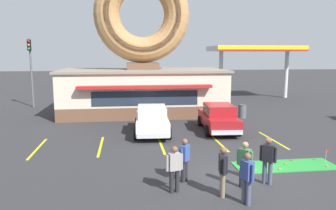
{
  "coord_description": "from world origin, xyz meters",
  "views": [
    {
      "loc": [
        -4.09,
        -11.01,
        4.53
      ],
      "look_at": [
        -1.98,
        5.0,
        2.0
      ],
      "focal_mm": 35.0,
      "sensor_mm": 36.0,
      "label": 1
    }
  ],
  "objects_px": {
    "pedestrian_beanie_man": "(223,169)",
    "traffic_light_pole": "(31,64)",
    "pedestrian_leather_jacket_man": "(268,159)",
    "golf_ball": "(273,166)",
    "pedestrian_crossing_woman": "(185,158)",
    "trash_bin": "(242,111)",
    "car_red": "(219,116)",
    "car_white": "(152,119)",
    "pedestrian_blue_sweater_man": "(247,176)",
    "putting_flag_pin": "(327,153)",
    "pedestrian_clipboard_woman": "(174,167)",
    "pedestrian_hooded_kid": "(245,163)"
  },
  "relations": [
    {
      "from": "pedestrian_beanie_man",
      "to": "traffic_light_pole",
      "type": "xyz_separation_m",
      "value": [
        -10.87,
        19.36,
        2.81
      ]
    },
    {
      "from": "pedestrian_leather_jacket_man",
      "to": "golf_ball",
      "type": "bearing_deg",
      "value": 58.9
    },
    {
      "from": "pedestrian_crossing_woman",
      "to": "trash_bin",
      "type": "xyz_separation_m",
      "value": [
        6.2,
        11.03,
        -0.36
      ]
    },
    {
      "from": "pedestrian_leather_jacket_man",
      "to": "traffic_light_pole",
      "type": "xyz_separation_m",
      "value": [
        -12.72,
        18.61,
        2.78
      ]
    },
    {
      "from": "pedestrian_beanie_man",
      "to": "traffic_light_pole",
      "type": "bearing_deg",
      "value": 119.31
    },
    {
      "from": "car_red",
      "to": "trash_bin",
      "type": "bearing_deg",
      "value": 52.36
    },
    {
      "from": "car_white",
      "to": "pedestrian_leather_jacket_man",
      "type": "bearing_deg",
      "value": -66.61
    },
    {
      "from": "pedestrian_blue_sweater_man",
      "to": "traffic_light_pole",
      "type": "bearing_deg",
      "value": 119.73
    },
    {
      "from": "traffic_light_pole",
      "to": "pedestrian_leather_jacket_man",
      "type": "bearing_deg",
      "value": -55.65
    },
    {
      "from": "car_red",
      "to": "pedestrian_beanie_man",
      "type": "distance_m",
      "value": 9.12
    },
    {
      "from": "putting_flag_pin",
      "to": "pedestrian_leather_jacket_man",
      "type": "height_order",
      "value": "pedestrian_leather_jacket_man"
    },
    {
      "from": "pedestrian_leather_jacket_man",
      "to": "pedestrian_clipboard_woman",
      "type": "relative_size",
      "value": 1.07
    },
    {
      "from": "golf_ball",
      "to": "pedestrian_leather_jacket_man",
      "type": "height_order",
      "value": "pedestrian_leather_jacket_man"
    },
    {
      "from": "pedestrian_clipboard_woman",
      "to": "pedestrian_crossing_woman",
      "type": "relative_size",
      "value": 1.0
    },
    {
      "from": "car_red",
      "to": "pedestrian_hooded_kid",
      "type": "distance_m",
      "value": 8.4
    },
    {
      "from": "car_red",
      "to": "pedestrian_leather_jacket_man",
      "type": "relative_size",
      "value": 2.79
    },
    {
      "from": "pedestrian_blue_sweater_man",
      "to": "pedestrian_hooded_kid",
      "type": "relative_size",
      "value": 1.0
    },
    {
      "from": "pedestrian_blue_sweater_man",
      "to": "pedestrian_hooded_kid",
      "type": "distance_m",
      "value": 1.23
    },
    {
      "from": "car_white",
      "to": "trash_bin",
      "type": "xyz_separation_m",
      "value": [
        6.77,
        3.82,
        -0.37
      ]
    },
    {
      "from": "golf_ball",
      "to": "putting_flag_pin",
      "type": "relative_size",
      "value": 0.08
    },
    {
      "from": "pedestrian_hooded_kid",
      "to": "pedestrian_clipboard_woman",
      "type": "xyz_separation_m",
      "value": [
        -2.4,
        -0.04,
        -0.03
      ]
    },
    {
      "from": "putting_flag_pin",
      "to": "traffic_light_pole",
      "type": "distance_m",
      "value": 23.55
    },
    {
      "from": "pedestrian_beanie_man",
      "to": "traffic_light_pole",
      "type": "distance_m",
      "value": 22.38
    },
    {
      "from": "pedestrian_blue_sweater_man",
      "to": "pedestrian_crossing_woman",
      "type": "bearing_deg",
      "value": 126.99
    },
    {
      "from": "golf_ball",
      "to": "trash_bin",
      "type": "bearing_deg",
      "value": 76.66
    },
    {
      "from": "pedestrian_hooded_kid",
      "to": "pedestrian_leather_jacket_man",
      "type": "height_order",
      "value": "pedestrian_leather_jacket_man"
    },
    {
      "from": "car_red",
      "to": "pedestrian_blue_sweater_man",
      "type": "height_order",
      "value": "pedestrian_blue_sweater_man"
    },
    {
      "from": "golf_ball",
      "to": "pedestrian_crossing_woman",
      "type": "xyz_separation_m",
      "value": [
        -3.83,
        -1.02,
        0.81
      ]
    },
    {
      "from": "pedestrian_hooded_kid",
      "to": "pedestrian_beanie_man",
      "type": "relative_size",
      "value": 1.0
    },
    {
      "from": "car_red",
      "to": "car_white",
      "type": "bearing_deg",
      "value": -177.26
    },
    {
      "from": "pedestrian_clipboard_woman",
      "to": "traffic_light_pole",
      "type": "distance_m",
      "value": 21.27
    },
    {
      "from": "putting_flag_pin",
      "to": "pedestrian_beanie_man",
      "type": "distance_m",
      "value": 5.83
    },
    {
      "from": "golf_ball",
      "to": "trash_bin",
      "type": "height_order",
      "value": "trash_bin"
    },
    {
      "from": "car_white",
      "to": "traffic_light_pole",
      "type": "height_order",
      "value": "traffic_light_pole"
    },
    {
      "from": "putting_flag_pin",
      "to": "car_red",
      "type": "xyz_separation_m",
      "value": [
        -2.82,
        6.28,
        0.43
      ]
    },
    {
      "from": "pedestrian_hooded_kid",
      "to": "pedestrian_beanie_man",
      "type": "bearing_deg",
      "value": -150.0
    },
    {
      "from": "putting_flag_pin",
      "to": "pedestrian_hooded_kid",
      "type": "bearing_deg",
      "value": -155.39
    },
    {
      "from": "pedestrian_hooded_kid",
      "to": "traffic_light_pole",
      "type": "xyz_separation_m",
      "value": [
        -11.79,
        18.83,
        2.81
      ]
    },
    {
      "from": "pedestrian_crossing_woman",
      "to": "trash_bin",
      "type": "bearing_deg",
      "value": 60.65
    },
    {
      "from": "pedestrian_blue_sweater_man",
      "to": "trash_bin",
      "type": "relative_size",
      "value": 1.66
    },
    {
      "from": "car_red",
      "to": "pedestrian_clipboard_woman",
      "type": "bearing_deg",
      "value": -115.19
    },
    {
      "from": "car_white",
      "to": "pedestrian_hooded_kid",
      "type": "bearing_deg",
      "value": -73.0
    },
    {
      "from": "putting_flag_pin",
      "to": "pedestrian_hooded_kid",
      "type": "height_order",
      "value": "pedestrian_hooded_kid"
    },
    {
      "from": "pedestrian_beanie_man",
      "to": "pedestrian_blue_sweater_man",
      "type": "bearing_deg",
      "value": -49.18
    },
    {
      "from": "pedestrian_leather_jacket_man",
      "to": "pedestrian_crossing_woman",
      "type": "xyz_separation_m",
      "value": [
        -2.83,
        0.64,
        -0.07
      ]
    },
    {
      "from": "car_white",
      "to": "traffic_light_pole",
      "type": "distance_m",
      "value": 14.52
    },
    {
      "from": "golf_ball",
      "to": "pedestrian_leather_jacket_man",
      "type": "xyz_separation_m",
      "value": [
        -1.0,
        -1.66,
        0.88
      ]
    },
    {
      "from": "car_white",
      "to": "trash_bin",
      "type": "distance_m",
      "value": 7.78
    },
    {
      "from": "pedestrian_clipboard_woman",
      "to": "trash_bin",
      "type": "height_order",
      "value": "pedestrian_clipboard_woman"
    },
    {
      "from": "pedestrian_leather_jacket_man",
      "to": "pedestrian_crossing_woman",
      "type": "distance_m",
      "value": 2.9
    }
  ]
}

